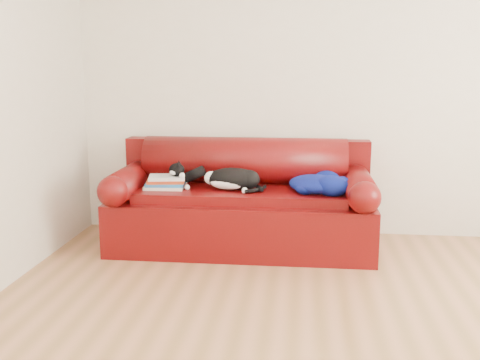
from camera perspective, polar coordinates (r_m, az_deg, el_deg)
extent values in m
plane|color=brown|center=(3.28, 11.11, -15.19)|extent=(4.50, 4.50, 0.00)
cube|color=beige|center=(4.94, 9.84, 9.38)|extent=(4.50, 0.02, 2.60)
cube|color=#3E0702|center=(4.62, 0.21, -4.28)|extent=(2.10, 0.90, 0.42)
cube|color=#3E0702|center=(4.51, 0.14, -1.51)|extent=(1.66, 0.62, 0.10)
cylinder|color=black|center=(4.56, -12.05, -7.18)|extent=(0.06, 0.06, 0.05)
cylinder|color=black|center=(4.36, 12.09, -8.05)|extent=(0.06, 0.06, 0.05)
cylinder|color=black|center=(5.16, -9.75, -4.91)|extent=(0.06, 0.06, 0.05)
cylinder|color=black|center=(4.99, 11.36, -5.55)|extent=(0.06, 0.06, 0.05)
cube|color=#3E0702|center=(4.92, 0.66, -0.74)|extent=(2.10, 0.18, 0.85)
cylinder|color=#3E0702|center=(4.76, 0.53, 1.98)|extent=(1.70, 0.40, 0.40)
cylinder|color=#3E0702|center=(4.73, -11.05, -0.01)|extent=(0.24, 0.88, 0.24)
sphere|color=#3E0702|center=(4.32, -12.78, -1.15)|extent=(0.24, 0.24, 0.24)
cylinder|color=#3E0702|center=(4.54, 11.96, -0.52)|extent=(0.24, 0.88, 0.24)
sphere|color=#3E0702|center=(4.11, 12.53, -1.77)|extent=(0.24, 0.24, 0.24)
cube|color=beige|center=(4.57, -7.50, -0.65)|extent=(0.32, 0.25, 0.02)
cube|color=white|center=(4.57, -7.50, -0.65)|extent=(0.31, 0.24, 0.02)
cube|color=#1F62A8|center=(4.56, -7.51, -0.34)|extent=(0.32, 0.26, 0.02)
cube|color=white|center=(4.56, -7.51, -0.34)|extent=(0.31, 0.25, 0.02)
cube|color=#9E2F12|center=(4.56, -7.52, -0.03)|extent=(0.32, 0.26, 0.02)
cube|color=white|center=(4.56, -7.52, -0.03)|extent=(0.31, 0.25, 0.02)
cube|color=silver|center=(4.56, -7.53, 0.27)|extent=(0.32, 0.27, 0.02)
cube|color=white|center=(4.56, -7.53, 0.27)|extent=(0.31, 0.26, 0.02)
ellipsoid|color=black|center=(4.45, -0.74, 0.12)|extent=(0.45, 0.28, 0.18)
ellipsoid|color=white|center=(4.42, -1.13, -0.40)|extent=(0.31, 0.17, 0.11)
ellipsoid|color=white|center=(4.47, -2.89, 0.21)|extent=(0.13, 0.12, 0.11)
ellipsoid|color=black|center=(4.44, 0.91, -0.09)|extent=(0.19, 0.19, 0.15)
ellipsoid|color=black|center=(4.52, -4.15, 0.97)|extent=(0.14, 0.13, 0.11)
ellipsoid|color=white|center=(4.49, -4.46, 0.72)|extent=(0.07, 0.06, 0.04)
sphere|color=#BF7272|center=(4.49, -4.65, 0.75)|extent=(0.01, 0.01, 0.01)
cone|color=black|center=(4.48, -4.11, 1.54)|extent=(0.05, 0.05, 0.05)
cone|color=black|center=(4.53, -3.88, 1.66)|extent=(0.05, 0.05, 0.05)
cylinder|color=black|center=(4.40, 2.00, -0.82)|extent=(0.08, 0.15, 0.04)
sphere|color=white|center=(4.48, -3.41, -0.72)|extent=(0.04, 0.04, 0.04)
sphere|color=white|center=(4.34, 0.47, -1.07)|extent=(0.04, 0.04, 0.04)
ellipsoid|color=#08023F|center=(4.42, 7.74, -0.32)|extent=(0.54, 0.51, 0.14)
ellipsoid|color=#08023F|center=(4.31, 9.31, -0.50)|extent=(0.33, 0.31, 0.16)
ellipsoid|color=#08023F|center=(4.52, 6.84, -0.23)|extent=(0.35, 0.37, 0.11)
ellipsoid|color=#08023F|center=(4.51, 8.83, 0.04)|extent=(0.27, 0.24, 0.16)
ellipsoid|color=#08023F|center=(4.34, 6.70, -0.74)|extent=(0.22, 0.23, 0.10)
ellipsoid|color=silver|center=(4.32, 8.30, -0.33)|extent=(0.20, 0.13, 0.04)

